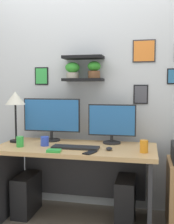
% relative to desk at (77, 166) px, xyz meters
% --- Properties ---
extents(ground_plane, '(8.00, 8.00, 0.00)m').
position_rel_desk_xyz_m(ground_plane, '(0.00, -0.05, -0.54)').
color(ground_plane, '#70665B').
extents(back_wall_assembly, '(4.40, 0.24, 2.70)m').
position_rel_desk_xyz_m(back_wall_assembly, '(0.00, 0.38, 0.82)').
color(back_wall_assembly, silver).
rests_on(back_wall_assembly, ground).
extents(desk, '(1.53, 0.68, 0.75)m').
position_rel_desk_xyz_m(desk, '(0.00, 0.00, 0.00)').
color(desk, tan).
rests_on(desk, ground).
extents(monitor_left, '(0.62, 0.18, 0.45)m').
position_rel_desk_xyz_m(monitor_left, '(-0.32, 0.16, 0.46)').
color(monitor_left, black).
rests_on(monitor_left, desk).
extents(monitor_right, '(0.48, 0.18, 0.40)m').
position_rel_desk_xyz_m(monitor_right, '(0.32, 0.16, 0.42)').
color(monitor_right, black).
rests_on(monitor_right, desk).
extents(keyboard, '(0.44, 0.14, 0.02)m').
position_rel_desk_xyz_m(keyboard, '(0.02, -0.15, 0.22)').
color(keyboard, black).
rests_on(keyboard, desk).
extents(computer_mouse, '(0.06, 0.09, 0.03)m').
position_rel_desk_xyz_m(computer_mouse, '(0.34, -0.16, 0.23)').
color(computer_mouse, black).
rests_on(computer_mouse, desk).
extents(desk_lamp, '(0.20, 0.20, 0.52)m').
position_rel_desk_xyz_m(desk_lamp, '(-0.66, 0.02, 0.64)').
color(desk_lamp, black).
rests_on(desk_lamp, desk).
extents(cell_phone, '(0.11, 0.16, 0.01)m').
position_rel_desk_xyz_m(cell_phone, '(0.19, -0.30, 0.22)').
color(cell_phone, black).
rests_on(cell_phone, desk).
extents(coffee_mug, '(0.08, 0.08, 0.09)m').
position_rel_desk_xyz_m(coffee_mug, '(-0.30, -0.10, 0.26)').
color(coffee_mug, blue).
rests_on(coffee_mug, desk).
extents(pen_cup, '(0.07, 0.07, 0.10)m').
position_rel_desk_xyz_m(pen_cup, '(-0.52, -0.19, 0.26)').
color(pen_cup, green).
rests_on(pen_cup, desk).
extents(scissors_tray, '(0.13, 0.09, 0.02)m').
position_rel_desk_xyz_m(scissors_tray, '(-0.13, -0.33, 0.23)').
color(scissors_tray, green).
rests_on(scissors_tray, desk).
extents(water_cup, '(0.07, 0.07, 0.11)m').
position_rel_desk_xyz_m(water_cup, '(0.65, -0.18, 0.27)').
color(water_cup, orange).
rests_on(water_cup, desk).
extents(computer_tower_left, '(0.18, 0.40, 0.41)m').
position_rel_desk_xyz_m(computer_tower_left, '(-0.55, 0.00, -0.33)').
color(computer_tower_left, black).
rests_on(computer_tower_left, ground).
extents(computer_tower_right, '(0.18, 0.40, 0.44)m').
position_rel_desk_xyz_m(computer_tower_right, '(0.48, 0.04, -0.32)').
color(computer_tower_right, black).
rests_on(computer_tower_right, ground).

